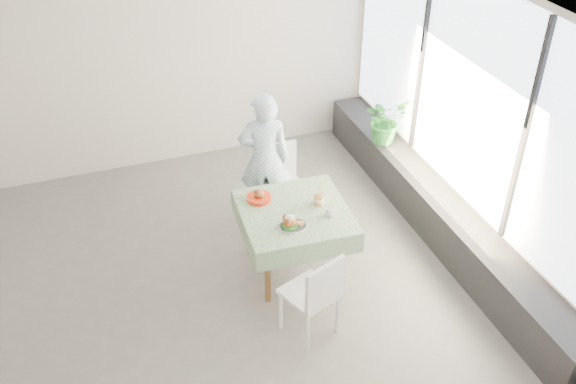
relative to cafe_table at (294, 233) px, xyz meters
name	(u,v)px	position (x,y,z in m)	size (l,w,h in m)	color
floor	(187,288)	(-1.11, 0.08, -0.46)	(6.00, 6.00, 0.00)	#5A5855
ceiling	(154,14)	(-1.11, 0.08, 2.34)	(6.00, 6.00, 0.00)	white
wall_back	(131,62)	(-1.11, 2.58, 0.94)	(6.00, 0.02, 2.80)	silver
wall_right	(468,116)	(1.89, 0.08, 0.94)	(0.02, 5.00, 2.80)	silver
window_pane	(469,94)	(1.86, 0.08, 1.19)	(0.01, 4.80, 2.18)	#D1E0F9
window_ledge	(435,212)	(1.69, 0.08, -0.21)	(0.40, 4.80, 0.50)	black
cafe_table	(294,233)	(0.00, 0.00, 0.00)	(1.10, 1.10, 0.74)	brown
chair_far	(281,200)	(0.15, 0.81, -0.17)	(0.46, 0.46, 0.93)	white
chair_near	(310,308)	(-0.16, -0.86, -0.18)	(0.55, 0.55, 0.91)	white
diner	(265,159)	(0.00, 0.96, 0.32)	(0.57, 0.37, 1.56)	#96CEF0
main_dish	(291,223)	(-0.12, -0.23, 0.33)	(0.28, 0.28, 0.14)	white
juice_cup_orange	(319,198)	(0.26, 0.02, 0.35)	(0.11, 0.11, 0.30)	white
juice_cup_lemonade	(330,211)	(0.29, -0.19, 0.34)	(0.09, 0.09, 0.24)	white
second_dish	(259,197)	(-0.27, 0.29, 0.32)	(0.25, 0.25, 0.12)	red
potted_plant	(386,120)	(1.63, 1.29, 0.33)	(0.51, 0.45, 0.57)	#256F26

